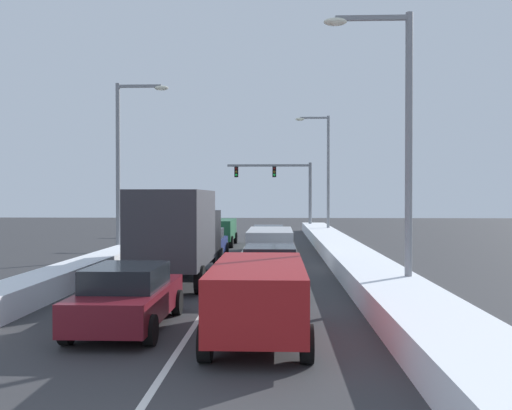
# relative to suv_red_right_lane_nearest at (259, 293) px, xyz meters

# --- Properties ---
(ground_plane) EXTENTS (120.00, 120.00, 0.00)m
(ground_plane) POSITION_rel_suv_red_right_lane_nearest_xyz_m (-1.61, 11.31, -1.02)
(ground_plane) COLOR #333335
(lane_stripe_between_right_lane_and_center_lane) EXTENTS (0.14, 48.35, 0.01)m
(lane_stripe_between_right_lane_and_center_lane) POSITION_rel_suv_red_right_lane_nearest_xyz_m (-1.61, 15.71, -1.01)
(lane_stripe_between_right_lane_and_center_lane) COLOR silver
(lane_stripe_between_right_lane_and_center_lane) RESTS_ON ground
(snow_bank_right_shoulder) EXTENTS (2.04, 48.35, 0.75)m
(snow_bank_right_shoulder) POSITION_rel_suv_red_right_lane_nearest_xyz_m (3.69, 15.71, -0.64)
(snow_bank_right_shoulder) COLOR white
(snow_bank_right_shoulder) RESTS_ON ground
(snow_bank_left_shoulder) EXTENTS (1.37, 48.35, 0.73)m
(snow_bank_left_shoulder) POSITION_rel_suv_red_right_lane_nearest_xyz_m (-6.91, 15.71, -0.65)
(snow_bank_left_shoulder) COLOR white
(snow_bank_left_shoulder) RESTS_ON ground
(suv_red_right_lane_nearest) EXTENTS (2.16, 4.90, 1.67)m
(suv_red_right_lane_nearest) POSITION_rel_suv_red_right_lane_nearest_xyz_m (0.00, 0.00, 0.00)
(suv_red_right_lane_nearest) COLOR maroon
(suv_red_right_lane_nearest) RESTS_ON ground
(sedan_gray_right_lane_second) EXTENTS (2.00, 4.50, 1.51)m
(sedan_gray_right_lane_second) POSITION_rel_suv_red_right_lane_nearest_xyz_m (0.16, 6.25, -0.25)
(sedan_gray_right_lane_second) COLOR slate
(sedan_gray_right_lane_second) RESTS_ON ground
(suv_silver_right_lane_third) EXTENTS (2.16, 4.90, 1.67)m
(suv_silver_right_lane_third) POSITION_rel_suv_red_right_lane_nearest_xyz_m (0.07, 12.84, 0.00)
(suv_silver_right_lane_third) COLOR #B7BABF
(suv_silver_right_lane_third) RESTS_ON ground
(sedan_tan_right_lane_fourth) EXTENTS (2.00, 4.50, 1.51)m
(sedan_tan_right_lane_fourth) POSITION_rel_suv_red_right_lane_nearest_xyz_m (-0.12, 19.52, -0.25)
(sedan_tan_right_lane_fourth) COLOR #937F60
(sedan_tan_right_lane_fourth) RESTS_ON ground
(sedan_maroon_center_lane_nearest) EXTENTS (2.00, 4.50, 1.51)m
(sedan_maroon_center_lane_nearest) POSITION_rel_suv_red_right_lane_nearest_xyz_m (-3.15, 0.93, -0.25)
(sedan_maroon_center_lane_nearest) COLOR maroon
(sedan_maroon_center_lane_nearest) RESTS_ON ground
(box_truck_center_lane_second) EXTENTS (2.53, 7.20, 3.36)m
(box_truck_center_lane_second) POSITION_rel_suv_red_right_lane_nearest_xyz_m (-3.23, 8.11, 0.88)
(box_truck_center_lane_second) COLOR black
(box_truck_center_lane_second) RESTS_ON ground
(sedan_navy_center_lane_third) EXTENTS (2.00, 4.50, 1.51)m
(sedan_navy_center_lane_third) POSITION_rel_suv_red_right_lane_nearest_xyz_m (-3.27, 16.37, -0.25)
(sedan_navy_center_lane_third) COLOR navy
(sedan_navy_center_lane_third) RESTS_ON ground
(suv_green_center_lane_fourth) EXTENTS (2.16, 4.90, 1.67)m
(suv_green_center_lane_fourth) POSITION_rel_suv_red_right_lane_nearest_xyz_m (-3.41, 23.58, 0.00)
(suv_green_center_lane_fourth) COLOR #1E5633
(suv_green_center_lane_fourth) RESTS_ON ground
(traffic_light_gantry) EXTENTS (7.54, 0.47, 6.20)m
(traffic_light_gantry) POSITION_rel_suv_red_right_lane_nearest_xyz_m (0.96, 37.68, 3.48)
(traffic_light_gantry) COLOR slate
(traffic_light_gantry) RESTS_ON ground
(street_lamp_right_near) EXTENTS (2.66, 0.36, 8.63)m
(street_lamp_right_near) POSITION_rel_suv_red_right_lane_nearest_xyz_m (3.98, 4.72, 4.11)
(street_lamp_right_near) COLOR gray
(street_lamp_right_near) RESTS_ON ground
(street_lamp_right_mid) EXTENTS (2.66, 0.36, 9.39)m
(street_lamp_right_mid) POSITION_rel_suv_red_right_lane_nearest_xyz_m (3.98, 31.09, 4.51)
(street_lamp_right_mid) COLOR gray
(street_lamp_right_mid) RESTS_ON ground
(street_lamp_left_mid) EXTENTS (2.66, 0.36, 8.81)m
(street_lamp_left_mid) POSITION_rel_suv_red_right_lane_nearest_xyz_m (-7.25, 15.47, 4.21)
(street_lamp_left_mid) COLOR gray
(street_lamp_left_mid) RESTS_ON ground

